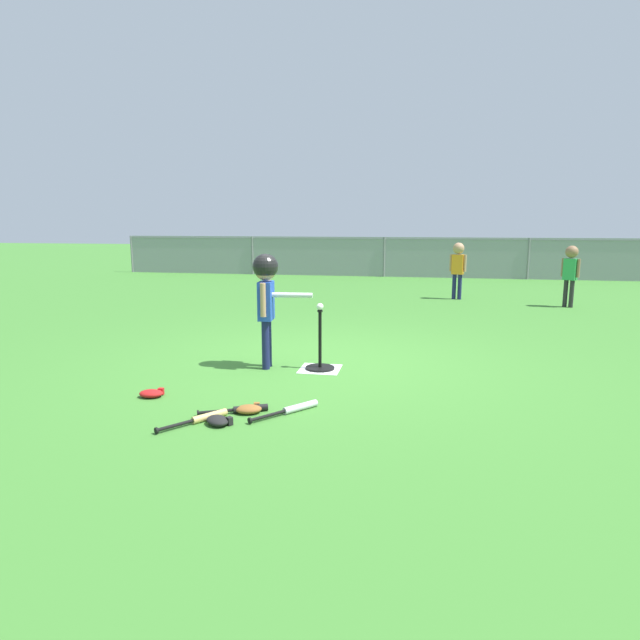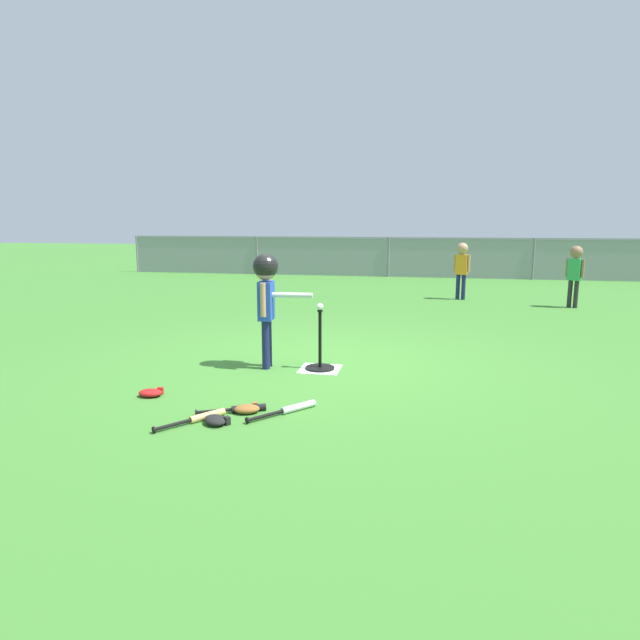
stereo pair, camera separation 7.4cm
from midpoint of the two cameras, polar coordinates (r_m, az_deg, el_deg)
ground_plane at (r=6.26m, az=0.61°, el=-4.55°), size 60.00×60.00×0.00m
home_plate at (r=6.01m, az=0.35°, el=-5.13°), size 0.44×0.44×0.01m
batting_tee at (r=5.99m, az=0.35°, el=-4.21°), size 0.32×0.32×0.66m
baseball_on_tee at (r=5.87m, az=0.36°, el=1.40°), size 0.07×0.07×0.07m
batter_child at (r=5.93m, az=-5.27°, el=3.44°), size 0.65×0.36×1.26m
fielder_near_left at (r=11.63m, az=14.80°, el=5.78°), size 0.34×0.23×1.17m
fielder_deep_right at (r=11.24m, az=25.31°, el=4.94°), size 0.29×0.25×1.16m
spare_bat_silver at (r=4.70m, az=-2.52°, el=-9.25°), size 0.49×0.57×0.06m
spare_bat_wood at (r=4.60m, az=-11.97°, el=-9.96°), size 0.43×0.53×0.06m
spare_bat_black at (r=4.74m, az=-7.80°, el=-9.20°), size 0.56×0.30×0.06m
glove_by_plate at (r=4.72m, az=-7.19°, el=-9.20°), size 0.25×0.22×0.07m
glove_near_bats at (r=5.32m, az=-16.90°, el=-7.30°), size 0.23×0.19×0.07m
glove_tossed_aside at (r=4.50m, az=-10.40°, el=-10.27°), size 0.27×0.27×0.07m
outfield_fence at (r=16.07m, az=7.33°, el=6.70°), size 16.06×0.06×1.15m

